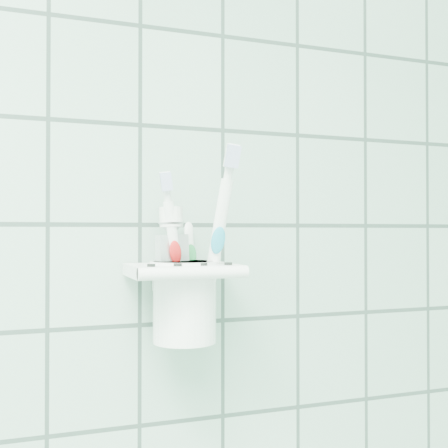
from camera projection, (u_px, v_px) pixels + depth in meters
name	position (u px, v px, depth m)	size (l,w,h in m)	color
holder_bracket	(182.00, 272.00, 0.61)	(0.12, 0.10, 0.04)	white
cup	(185.00, 298.00, 0.62)	(0.08, 0.08, 0.09)	white
toothbrush_pink	(185.00, 251.00, 0.63)	(0.04, 0.03, 0.18)	white
toothbrush_blue	(192.00, 251.00, 0.61)	(0.03, 0.07, 0.18)	white
toothbrush_orange	(201.00, 237.00, 0.62)	(0.03, 0.06, 0.21)	white
toothpaste_tube	(175.00, 261.00, 0.62)	(0.04, 0.04, 0.14)	silver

